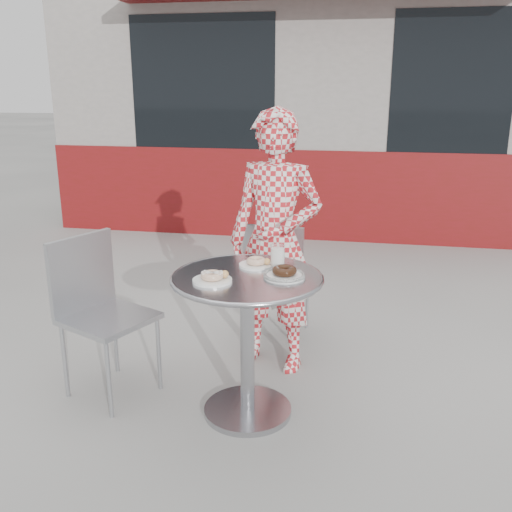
% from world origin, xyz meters
% --- Properties ---
extents(ground, '(60.00, 60.00, 0.00)m').
position_xyz_m(ground, '(0.00, 0.00, 0.00)').
color(ground, '#A8A5A0').
rests_on(ground, ground).
extents(storefront, '(6.02, 4.55, 3.00)m').
position_xyz_m(storefront, '(-0.00, 5.56, 1.49)').
color(storefront, gray).
rests_on(storefront, ground).
extents(bistro_table, '(0.77, 0.77, 0.78)m').
position_xyz_m(bistro_table, '(0.04, -0.01, 0.59)').
color(bistro_table, '#B0B0B5').
rests_on(bistro_table, ground).
extents(chair_far, '(0.42, 0.43, 0.83)m').
position_xyz_m(chair_far, '(0.05, 0.99, 0.26)').
color(chair_far, '#A5A7AC').
rests_on(chair_far, ground).
extents(chair_left, '(0.57, 0.56, 0.89)m').
position_xyz_m(chair_left, '(-0.76, 0.06, 0.27)').
color(chair_left, '#A5A7AC').
rests_on(chair_left, ground).
extents(seated_person, '(0.64, 0.50, 1.57)m').
position_xyz_m(seated_person, '(0.09, 0.58, 0.78)').
color(seated_person, '#AD1A21').
rests_on(seated_person, ground).
extents(plate_far, '(0.18, 0.18, 0.05)m').
position_xyz_m(plate_far, '(0.06, 0.15, 0.79)').
color(plate_far, white).
rests_on(plate_far, bistro_table).
extents(plate_near, '(0.19, 0.19, 0.05)m').
position_xyz_m(plate_near, '(-0.10, -0.13, 0.79)').
color(plate_near, white).
rests_on(plate_near, bistro_table).
extents(plate_checker, '(0.21, 0.21, 0.05)m').
position_xyz_m(plate_checker, '(0.23, -0.00, 0.79)').
color(plate_checker, white).
rests_on(plate_checker, bistro_table).
extents(milk_cup, '(0.08, 0.08, 0.12)m').
position_xyz_m(milk_cup, '(0.17, 0.16, 0.83)').
color(milk_cup, white).
rests_on(milk_cup, bistro_table).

